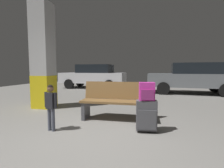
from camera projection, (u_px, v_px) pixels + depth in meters
ground_plane at (122, 101)px, 6.59m from camera, size 18.00×18.00×0.10m
structural_pillar at (43, 56)px, 5.13m from camera, size 0.57×0.57×3.20m
bench at (116, 101)px, 3.94m from camera, size 1.60×0.54×0.89m
suitcase at (146, 115)px, 3.14m from camera, size 0.40×0.26×0.60m
backpack_bright at (147, 92)px, 3.10m from camera, size 0.30×0.22×0.34m
child at (51, 103)px, 3.19m from camera, size 0.30×0.21×0.89m
parked_car_far at (94, 76)px, 10.81m from camera, size 4.16×1.93×1.51m
parked_car_near at (192, 77)px, 8.29m from camera, size 4.23×2.07×1.51m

